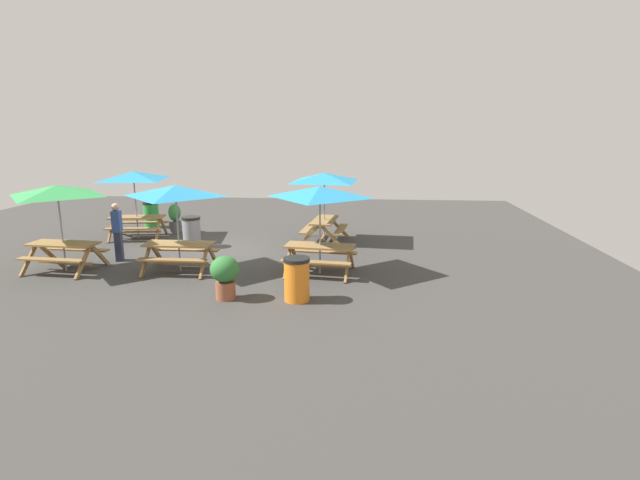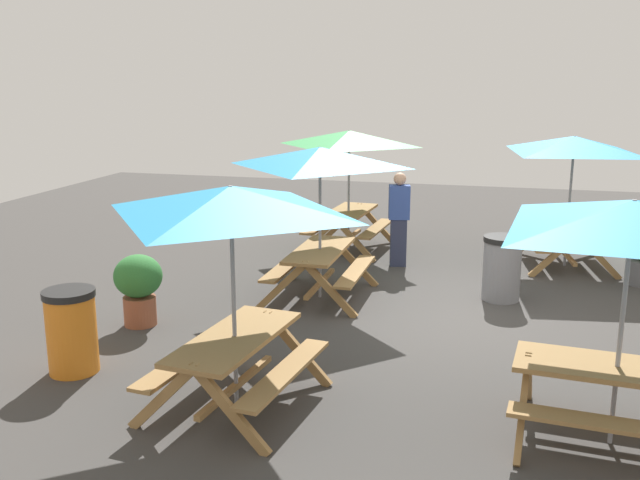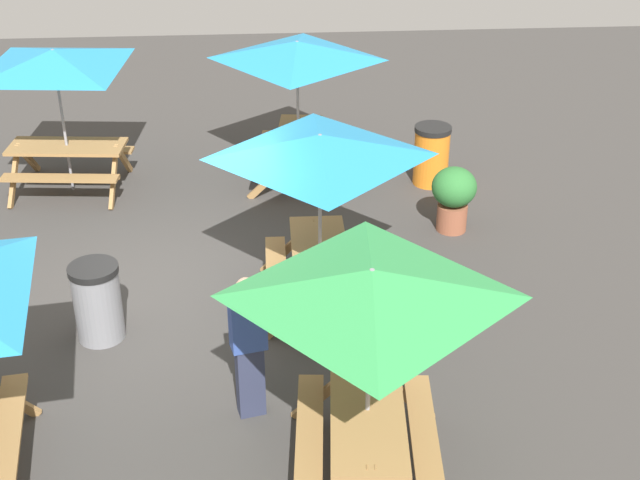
{
  "view_description": "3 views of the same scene",
  "coord_description": "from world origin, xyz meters",
  "px_view_note": "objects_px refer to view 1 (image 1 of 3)",
  "views": [
    {
      "loc": [
        -4.56,
        14.3,
        3.79
      ],
      "look_at": [
        -3.51,
        1.74,
        0.9
      ],
      "focal_mm": 28.0,
      "sensor_mm": 36.0,
      "label": 1
    },
    {
      "loc": [
        -9.86,
        -0.81,
        3.37
      ],
      "look_at": [
        0.24,
        1.82,
        0.9
      ],
      "focal_mm": 40.0,
      "sensor_mm": 36.0,
      "label": 2
    },
    {
      "loc": [
        9.82,
        1.14,
        6.24
      ],
      "look_at": [
        0.24,
        1.82,
        0.9
      ],
      "focal_mm": 50.0,
      "sensor_mm": 36.0,
      "label": 3
    }
  ],
  "objects_px": {
    "picnic_table_3": "(134,181)",
    "picnic_table_1": "(324,182)",
    "picnic_table_4": "(58,197)",
    "trash_bin_gray": "(192,232)",
    "person_standing": "(118,230)",
    "picnic_table_2": "(320,198)",
    "potted_plant_0": "(225,274)",
    "picnic_table_0": "(176,197)",
    "trash_bin_orange": "(297,279)",
    "potted_plant_1": "(175,218)",
    "trash_bin_green": "(151,215)"
  },
  "relations": [
    {
      "from": "picnic_table_4",
      "to": "trash_bin_green",
      "type": "distance_m",
      "value": 6.06
    },
    {
      "from": "picnic_table_0",
      "to": "picnic_table_1",
      "type": "bearing_deg",
      "value": -133.39
    },
    {
      "from": "picnic_table_4",
      "to": "trash_bin_gray",
      "type": "relative_size",
      "value": 2.38
    },
    {
      "from": "picnic_table_2",
      "to": "picnic_table_3",
      "type": "height_order",
      "value": "same"
    },
    {
      "from": "picnic_table_0",
      "to": "trash_bin_orange",
      "type": "relative_size",
      "value": 2.38
    },
    {
      "from": "trash_bin_orange",
      "to": "potted_plant_0",
      "type": "height_order",
      "value": "potted_plant_0"
    },
    {
      "from": "picnic_table_1",
      "to": "potted_plant_0",
      "type": "relative_size",
      "value": 2.87
    },
    {
      "from": "picnic_table_1",
      "to": "trash_bin_orange",
      "type": "distance_m",
      "value": 5.96
    },
    {
      "from": "picnic_table_4",
      "to": "potted_plant_1",
      "type": "height_order",
      "value": "picnic_table_4"
    },
    {
      "from": "picnic_table_1",
      "to": "potted_plant_0",
      "type": "xyz_separation_m",
      "value": [
        1.78,
        5.8,
        -1.42
      ]
    },
    {
      "from": "picnic_table_4",
      "to": "trash_bin_gray",
      "type": "distance_m",
      "value": 4.11
    },
    {
      "from": "trash_bin_gray",
      "to": "trash_bin_green",
      "type": "xyz_separation_m",
      "value": [
        2.6,
        -2.96,
        0.0
      ]
    },
    {
      "from": "trash_bin_orange",
      "to": "person_standing",
      "type": "height_order",
      "value": "person_standing"
    },
    {
      "from": "picnic_table_1",
      "to": "trash_bin_orange",
      "type": "height_order",
      "value": "picnic_table_1"
    },
    {
      "from": "picnic_table_2",
      "to": "potted_plant_1",
      "type": "height_order",
      "value": "picnic_table_2"
    },
    {
      "from": "picnic_table_0",
      "to": "picnic_table_1",
      "type": "distance_m",
      "value": 5.17
    },
    {
      "from": "picnic_table_0",
      "to": "trash_bin_green",
      "type": "height_order",
      "value": "picnic_table_0"
    },
    {
      "from": "trash_bin_orange",
      "to": "picnic_table_1",
      "type": "bearing_deg",
      "value": -91.73
    },
    {
      "from": "picnic_table_3",
      "to": "trash_bin_gray",
      "type": "bearing_deg",
      "value": 146.46
    },
    {
      "from": "trash_bin_gray",
      "to": "picnic_table_1",
      "type": "bearing_deg",
      "value": -165.82
    },
    {
      "from": "trash_bin_gray",
      "to": "potted_plant_0",
      "type": "height_order",
      "value": "potted_plant_0"
    },
    {
      "from": "trash_bin_gray",
      "to": "trash_bin_green",
      "type": "relative_size",
      "value": 1.0
    },
    {
      "from": "picnic_table_4",
      "to": "potted_plant_1",
      "type": "xyz_separation_m",
      "value": [
        -1.1,
        -5.11,
        -1.47
      ]
    },
    {
      "from": "trash_bin_gray",
      "to": "potted_plant_0",
      "type": "xyz_separation_m",
      "value": [
        -2.39,
        4.74,
        0.08
      ]
    },
    {
      "from": "picnic_table_0",
      "to": "person_standing",
      "type": "height_order",
      "value": "picnic_table_0"
    },
    {
      "from": "picnic_table_0",
      "to": "potted_plant_0",
      "type": "bearing_deg",
      "value": 131.6
    },
    {
      "from": "picnic_table_1",
      "to": "picnic_table_3",
      "type": "bearing_deg",
      "value": -84.87
    },
    {
      "from": "potted_plant_0",
      "to": "picnic_table_1",
      "type": "bearing_deg",
      "value": -107.08
    },
    {
      "from": "picnic_table_3",
      "to": "person_standing",
      "type": "xyz_separation_m",
      "value": [
        -0.76,
        2.88,
        -1.1
      ]
    },
    {
      "from": "picnic_table_4",
      "to": "trash_bin_orange",
      "type": "height_order",
      "value": "picnic_table_4"
    },
    {
      "from": "picnic_table_2",
      "to": "trash_bin_orange",
      "type": "relative_size",
      "value": 2.38
    },
    {
      "from": "picnic_table_3",
      "to": "picnic_table_1",
      "type": "bearing_deg",
      "value": 171.56
    },
    {
      "from": "trash_bin_green",
      "to": "potted_plant_0",
      "type": "xyz_separation_m",
      "value": [
        -4.98,
        7.7,
        0.08
      ]
    },
    {
      "from": "picnic_table_1",
      "to": "picnic_table_4",
      "type": "bearing_deg",
      "value": -53.8
    },
    {
      "from": "trash_bin_gray",
      "to": "person_standing",
      "type": "distance_m",
      "value": 2.39
    },
    {
      "from": "picnic_table_0",
      "to": "picnic_table_3",
      "type": "xyz_separation_m",
      "value": [
        2.87,
        -3.76,
        0.0
      ]
    },
    {
      "from": "picnic_table_2",
      "to": "potted_plant_0",
      "type": "bearing_deg",
      "value": 54.65
    },
    {
      "from": "picnic_table_1",
      "to": "trash_bin_gray",
      "type": "height_order",
      "value": "picnic_table_1"
    },
    {
      "from": "trash_bin_orange",
      "to": "trash_bin_green",
      "type": "bearing_deg",
      "value": -49.36
    },
    {
      "from": "picnic_table_2",
      "to": "person_standing",
      "type": "xyz_separation_m",
      "value": [
        5.86,
        -0.8,
        -1.1
      ]
    },
    {
      "from": "picnic_table_2",
      "to": "person_standing",
      "type": "relative_size",
      "value": 1.4
    },
    {
      "from": "picnic_table_3",
      "to": "picnic_table_4",
      "type": "distance_m",
      "value": 4.0
    },
    {
      "from": "picnic_table_4",
      "to": "potted_plant_0",
      "type": "bearing_deg",
      "value": 163.96
    },
    {
      "from": "picnic_table_0",
      "to": "trash_bin_green",
      "type": "xyz_separation_m",
      "value": [
        3.18,
        -5.64,
        -1.49
      ]
    },
    {
      "from": "picnic_table_2",
      "to": "trash_bin_gray",
      "type": "distance_m",
      "value": 5.26
    },
    {
      "from": "picnic_table_2",
      "to": "picnic_table_4",
      "type": "relative_size",
      "value": 1.0
    },
    {
      "from": "picnic_table_2",
      "to": "trash_bin_orange",
      "type": "bearing_deg",
      "value": 87.77
    },
    {
      "from": "trash_bin_orange",
      "to": "potted_plant_0",
      "type": "distance_m",
      "value": 1.61
    },
    {
      "from": "trash_bin_gray",
      "to": "potted_plant_1",
      "type": "distance_m",
      "value": 2.59
    },
    {
      "from": "picnic_table_4",
      "to": "trash_bin_orange",
      "type": "distance_m",
      "value": 6.89
    }
  ]
}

